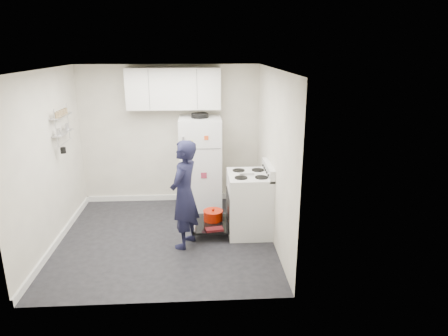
{
  "coord_description": "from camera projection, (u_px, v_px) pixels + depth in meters",
  "views": [
    {
      "loc": [
        0.54,
        -5.53,
        2.8
      ],
      "look_at": [
        0.89,
        0.16,
        1.05
      ],
      "focal_mm": 32.0,
      "sensor_mm": 36.0,
      "label": 1
    }
  ],
  "objects": [
    {
      "name": "electric_range",
      "position": [
        248.0,
        204.0,
        6.15
      ],
      "size": [
        0.66,
        0.76,
        1.1
      ],
      "color": "silver",
      "rests_on": "ground"
    },
    {
      "name": "person",
      "position": [
        184.0,
        195.0,
        5.64
      ],
      "size": [
        0.57,
        0.68,
        1.57
      ],
      "primitive_type": "imported",
      "rotation": [
        0.0,
        0.0,
        -1.98
      ],
      "color": "#161732",
      "rests_on": "ground"
    },
    {
      "name": "refrigerator",
      "position": [
        201.0,
        163.0,
        7.05
      ],
      "size": [
        0.72,
        0.74,
        1.69
      ],
      "color": "silver",
      "rests_on": "ground"
    },
    {
      "name": "wall_shelf_rack",
      "position": [
        62.0,
        124.0,
        5.95
      ],
      "size": [
        0.14,
        0.6,
        0.61
      ],
      "color": "#B2B2B7",
      "rests_on": "room"
    },
    {
      "name": "room",
      "position": [
        161.0,
        161.0,
        5.74
      ],
      "size": [
        3.21,
        3.21,
        2.51
      ],
      "color": "black",
      "rests_on": "ground"
    },
    {
      "name": "upper_cabinets",
      "position": [
        174.0,
        89.0,
        6.82
      ],
      "size": [
        1.6,
        0.33,
        0.7
      ],
      "primitive_type": "cube",
      "color": "silver",
      "rests_on": "room"
    },
    {
      "name": "open_oven_door",
      "position": [
        212.0,
        220.0,
        6.24
      ],
      "size": [
        0.55,
        0.71,
        0.23
      ],
      "color": "black",
      "rests_on": "ground"
    }
  ]
}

